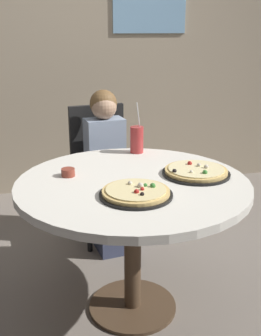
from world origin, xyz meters
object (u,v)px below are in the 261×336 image
object	(u,v)px
dining_table	(133,200)
chair_wooden	(101,165)
soda_cup	(137,139)
pizza_cheese	(196,171)
diner_child	(109,179)
pizza_veggie	(136,193)
sauce_bowl	(68,172)

from	to	relation	value
dining_table	chair_wooden	distance (m)	0.95
soda_cup	pizza_cheese	bearing A→B (deg)	-66.03
dining_table	pizza_cheese	distance (m)	0.36
dining_table	pizza_cheese	size ratio (longest dim) A/B	3.32
dining_table	soda_cup	size ratio (longest dim) A/B	3.80
diner_child	pizza_cheese	distance (m)	0.86
pizza_cheese	dining_table	bearing A→B (deg)	-177.38
chair_wooden	pizza_veggie	distance (m)	1.16
diner_child	pizza_veggie	size ratio (longest dim) A/B	3.23
dining_table	pizza_veggie	bearing A→B (deg)	-99.04
chair_wooden	sauce_bowl	xyz separation A→B (m)	(-0.30, -0.80, 0.24)
dining_table	pizza_veggie	distance (m)	0.23
chair_wooden	pizza_cheese	world-z (taller)	chair_wooden
pizza_cheese	soda_cup	distance (m)	0.50
dining_table	soda_cup	bearing A→B (deg)	73.79
pizza_cheese	sauce_bowl	size ratio (longest dim) A/B	5.02
pizza_veggie	chair_wooden	bearing A→B (deg)	89.03
chair_wooden	soda_cup	world-z (taller)	soda_cup
dining_table	soda_cup	world-z (taller)	soda_cup
chair_wooden	dining_table	bearing A→B (deg)	-89.28
dining_table	pizza_veggie	xyz separation A→B (m)	(-0.03, -0.19, 0.12)
pizza_veggie	pizza_cheese	bearing A→B (deg)	29.49
chair_wooden	pizza_veggie	world-z (taller)	chair_wooden
pizza_veggie	sauce_bowl	distance (m)	0.43
diner_child	sauce_bowl	bearing A→B (deg)	-117.09
chair_wooden	pizza_veggie	bearing A→B (deg)	-90.97
diner_child	pizza_veggie	distance (m)	1.00
chair_wooden	soda_cup	size ratio (longest dim) A/B	3.09
chair_wooden	soda_cup	xyz separation A→B (m)	(0.15, -0.47, 0.30)
chair_wooden	pizza_cheese	xyz separation A→B (m)	(0.35, -0.93, 0.24)
diner_child	pizza_veggie	world-z (taller)	diner_child
chair_wooden	soda_cup	distance (m)	0.58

